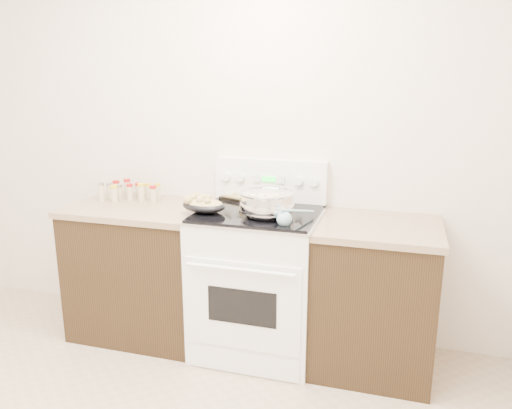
% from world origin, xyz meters
% --- Properties ---
extents(room_shell, '(4.10, 3.60, 2.75)m').
position_xyz_m(room_shell, '(0.00, 0.00, 1.70)').
color(room_shell, silver).
rests_on(room_shell, ground).
extents(counter_left, '(0.93, 0.67, 0.92)m').
position_xyz_m(counter_left, '(-0.48, 1.43, 0.46)').
color(counter_left, black).
rests_on(counter_left, ground).
extents(counter_right, '(0.73, 0.67, 0.92)m').
position_xyz_m(counter_right, '(1.08, 1.43, 0.46)').
color(counter_right, black).
rests_on(counter_right, ground).
extents(kitchen_range, '(0.78, 0.73, 1.22)m').
position_xyz_m(kitchen_range, '(0.35, 1.42, 0.49)').
color(kitchen_range, white).
rests_on(kitchen_range, ground).
extents(mixing_bowl, '(0.43, 0.43, 0.20)m').
position_xyz_m(mixing_bowl, '(0.43, 1.34, 1.02)').
color(mixing_bowl, silver).
rests_on(mixing_bowl, kitchen_range).
extents(roasting_pan, '(0.33, 0.26, 0.11)m').
position_xyz_m(roasting_pan, '(0.03, 1.31, 0.99)').
color(roasting_pan, black).
rests_on(roasting_pan, kitchen_range).
extents(baking_sheet, '(0.46, 0.39, 0.06)m').
position_xyz_m(baking_sheet, '(0.24, 1.70, 0.96)').
color(baking_sheet, black).
rests_on(baking_sheet, kitchen_range).
extents(wooden_spoon, '(0.20, 0.19, 0.04)m').
position_xyz_m(wooden_spoon, '(0.28, 1.43, 0.95)').
color(wooden_spoon, '#9A7746').
rests_on(wooden_spoon, kitchen_range).
extents(blue_ladle, '(0.18, 0.26, 0.11)m').
position_xyz_m(blue_ladle, '(0.58, 1.20, 0.98)').
color(blue_ladle, '#79A6B4').
rests_on(blue_ladle, kitchen_range).
extents(spice_jars, '(0.40, 0.23, 0.13)m').
position_xyz_m(spice_jars, '(-0.64, 1.56, 0.98)').
color(spice_jars, '#BFB28C').
rests_on(spice_jars, counter_left).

